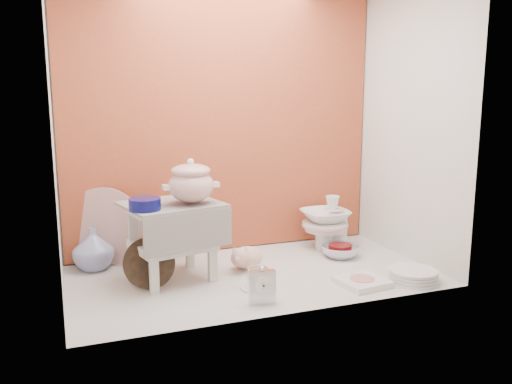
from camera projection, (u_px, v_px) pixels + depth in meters
ground at (254, 275)px, 2.67m from camera, size 1.80×1.80×0.00m
niche_shell at (241, 87)px, 2.67m from camera, size 1.86×1.03×1.53m
step_stool at (173, 241)px, 2.58m from camera, size 0.51×0.46×0.38m
soup_tureen at (191, 181)px, 2.51m from camera, size 0.32×0.32×0.22m
cobalt_bowl at (145, 204)px, 2.39m from camera, size 0.17×0.17×0.05m
floral_platter at (104, 226)px, 2.80m from camera, size 0.40×0.21×0.42m
blue_white_vase at (93, 249)px, 2.74m from camera, size 0.24×0.24×0.22m
lacquer_tray at (149, 263)px, 2.49m from camera, size 0.25×0.12×0.23m
mantel_clock at (262, 285)px, 2.30m from camera, size 0.12×0.06×0.17m
plush_pig at (247, 257)px, 2.75m from camera, size 0.26×0.23×0.13m
teacup_saucer at (258, 287)px, 2.49m from camera, size 0.21×0.21×0.01m
gold_rim_teacup at (258, 277)px, 2.48m from camera, size 0.12×0.12×0.09m
lattice_dish at (362, 282)px, 2.53m from camera, size 0.24×0.24×0.03m
dinner_plate_stack at (413, 275)px, 2.58m from camera, size 0.28×0.28×0.06m
crystal_bowl at (340, 251)px, 2.96m from camera, size 0.25×0.25×0.07m
clear_glass_vase at (338, 229)px, 3.14m from camera, size 0.14×0.14×0.21m
porcelain_tower at (325, 222)px, 3.10m from camera, size 0.33×0.33×0.31m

